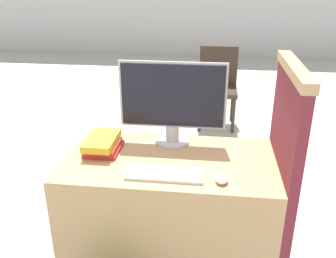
% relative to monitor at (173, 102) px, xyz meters
% --- Properties ---
extents(desk, '(1.17, 0.66, 0.75)m').
position_rel_monitor_xyz_m(desk, '(0.01, -0.21, -0.64)').
color(desk, tan).
rests_on(desk, ground_plane).
extents(carrel_divider, '(0.07, 0.67, 1.30)m').
position_rel_monitor_xyz_m(carrel_divider, '(0.62, -0.20, -0.36)').
color(carrel_divider, maroon).
rests_on(carrel_divider, ground_plane).
extents(monitor, '(0.62, 0.20, 0.50)m').
position_rel_monitor_xyz_m(monitor, '(0.00, 0.00, 0.00)').
color(monitor, '#B7B7BC').
rests_on(monitor, desk).
extents(keyboard, '(0.39, 0.15, 0.02)m').
position_rel_monitor_xyz_m(keyboard, '(0.01, -0.39, -0.25)').
color(keyboard, silver).
rests_on(keyboard, desk).
extents(mouse, '(0.06, 0.09, 0.04)m').
position_rel_monitor_xyz_m(mouse, '(0.29, -0.42, -0.24)').
color(mouse, white).
rests_on(mouse, desk).
extents(book_stack, '(0.19, 0.28, 0.09)m').
position_rel_monitor_xyz_m(book_stack, '(-0.38, -0.16, -0.22)').
color(book_stack, '#B72D28').
rests_on(book_stack, desk).
extents(far_chair, '(0.44, 0.44, 0.90)m').
position_rel_monitor_xyz_m(far_chair, '(0.28, 2.21, -0.51)').
color(far_chair, '#38281E').
rests_on(far_chair, ground_plane).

